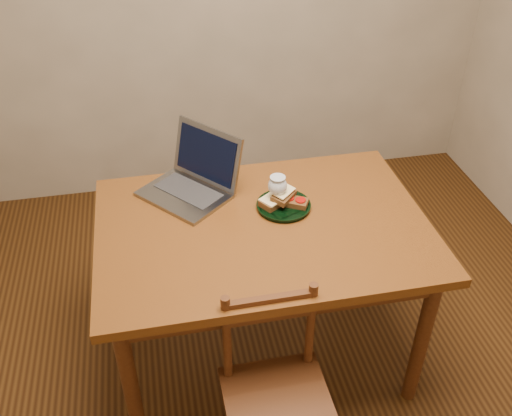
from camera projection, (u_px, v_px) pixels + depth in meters
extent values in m
cube|color=black|center=(283.00, 366.00, 2.61)|extent=(3.20, 3.20, 0.02)
cube|color=#43200B|center=(263.00, 229.00, 2.25)|extent=(1.30, 0.90, 0.04)
cylinder|color=#3F1D0D|center=(131.00, 388.00, 2.09)|extent=(0.06, 0.06, 0.70)
cylinder|color=#3F1D0D|center=(422.00, 340.00, 2.27)|extent=(0.06, 0.06, 0.70)
cylinder|color=#3F1D0D|center=(127.00, 257.00, 2.67)|extent=(0.06, 0.06, 0.70)
cylinder|color=#3F1D0D|center=(358.00, 228.00, 2.85)|extent=(0.06, 0.06, 0.70)
cube|color=#3F1D0D|center=(277.00, 402.00, 2.00)|extent=(0.37, 0.36, 0.04)
cube|color=#3F1D0D|center=(270.00, 308.00, 1.92)|extent=(0.30, 0.03, 0.11)
cylinder|color=black|center=(284.00, 206.00, 2.32)|extent=(0.22, 0.22, 0.02)
cube|color=slate|center=(183.00, 195.00, 2.38)|extent=(0.41, 0.42, 0.02)
cube|color=slate|center=(207.00, 154.00, 2.41)|extent=(0.28, 0.31, 0.24)
cube|color=black|center=(207.00, 154.00, 2.41)|extent=(0.24, 0.27, 0.19)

